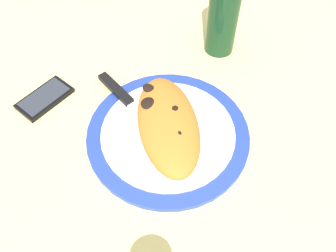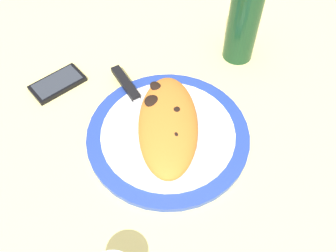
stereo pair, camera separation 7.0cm
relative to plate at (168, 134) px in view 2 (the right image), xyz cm
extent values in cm
cube|color=#E5D684|center=(0.00, 0.00, -2.21)|extent=(150.00, 150.00, 3.00)
cylinder|color=#233D99|center=(0.00, 0.00, -0.11)|extent=(32.60, 32.60, 1.21)
cylinder|color=white|center=(0.00, 0.00, 0.65)|extent=(26.82, 26.82, 0.30)
ellipsoid|color=orange|center=(0.40, 0.45, 3.33)|extent=(25.08, 12.91, 5.06)
ellipsoid|color=black|center=(1.91, 0.03, 5.45)|extent=(2.34, 2.29, 0.66)
ellipsoid|color=black|center=(8.40, 2.88, 4.76)|extent=(3.74, 3.58, 1.07)
ellipsoid|color=black|center=(1.78, -1.31, 5.35)|extent=(3.21, 2.99, 0.90)
ellipsoid|color=black|center=(-3.60, -1.43, 5.26)|extent=(2.89, 2.51, 0.85)
ellipsoid|color=black|center=(4.18, 3.29, 5.12)|extent=(3.20, 3.18, 1.11)
cube|color=silver|center=(-4.46, -6.20, 1.00)|extent=(12.76, 1.37, 0.40)
cube|color=silver|center=(3.91, -5.89, 1.00)|extent=(4.08, 2.35, 0.40)
cube|color=silver|center=(2.05, 3.19, 1.00)|extent=(12.60, 9.04, 0.40)
cube|color=black|center=(12.31, 9.93, 1.40)|extent=(9.90, 7.46, 1.20)
cube|color=black|center=(12.85, 25.46, -0.21)|extent=(12.58, 12.81, 1.00)
cube|color=#2D333D|center=(12.85, 25.46, 0.37)|extent=(10.93, 11.14, 0.16)
cylinder|color=#14381E|center=(24.68, -15.47, 8.36)|extent=(7.05, 7.05, 18.15)
camera|label=1|loc=(-41.05, 4.99, 59.03)|focal=38.42mm
camera|label=2|loc=(-41.31, -1.98, 59.03)|focal=38.42mm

